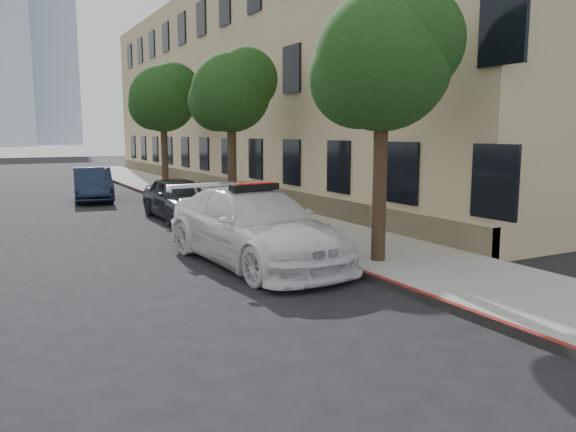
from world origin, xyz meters
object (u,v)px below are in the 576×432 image
at_px(parked_car_mid, 179,198).
at_px(parked_car_far, 93,184).
at_px(fire_hydrant, 268,216).
at_px(traffic_cone, 329,236).
at_px(police_car, 255,226).

bearing_deg(parked_car_mid, parked_car_far, 103.75).
bearing_deg(parked_car_far, parked_car_mid, -68.95).
xyz_separation_m(fire_hydrant, traffic_cone, (0.13, -2.88, -0.10)).
height_order(parked_car_mid, fire_hydrant, parked_car_mid).
height_order(parked_car_mid, parked_car_far, parked_car_mid).
distance_m(parked_car_mid, fire_hydrant, 4.50).
bearing_deg(traffic_cone, parked_car_far, 102.02).
relative_size(parked_car_mid, fire_hydrant, 4.56).
relative_size(fire_hydrant, traffic_cone, 1.33).
distance_m(police_car, fire_hydrant, 3.06).
xyz_separation_m(parked_car_far, traffic_cone, (2.94, -13.81, -0.21)).
bearing_deg(fire_hydrant, parked_car_far, 127.97).
bearing_deg(parked_car_mid, fire_hydrant, -75.61).
height_order(parked_car_far, fire_hydrant, parked_car_far).
bearing_deg(fire_hydrant, traffic_cone, -63.86).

